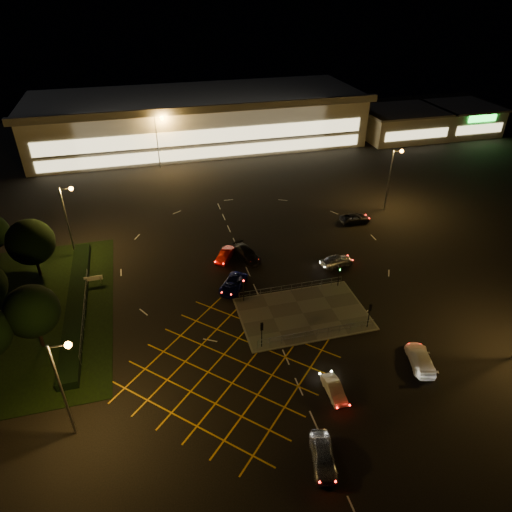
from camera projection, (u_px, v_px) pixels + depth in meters
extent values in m
plane|color=black|center=(281.00, 306.00, 53.21)|extent=(180.00, 180.00, 0.00)
cube|color=#4C4944|center=(303.00, 314.00, 51.98)|extent=(14.00, 9.00, 0.12)
cube|color=black|center=(31.00, 313.00, 52.06)|extent=(18.00, 30.00, 0.08)
cube|color=black|center=(77.00, 303.00, 52.89)|extent=(2.00, 26.00, 1.00)
cube|color=beige|center=(198.00, 120.00, 101.30)|extent=(70.00, 25.00, 10.00)
cube|color=slate|center=(196.00, 96.00, 98.53)|extent=(72.00, 26.50, 0.60)
cube|color=#FFEAA5|center=(208.00, 137.00, 91.03)|extent=(66.00, 0.20, 3.00)
cube|color=#FFEAA5|center=(208.00, 152.00, 92.73)|extent=(66.00, 0.20, 2.20)
cube|color=beige|center=(401.00, 124.00, 105.75)|extent=(18.00, 14.00, 6.00)
cube|color=slate|center=(403.00, 110.00, 104.07)|extent=(18.80, 14.80, 0.40)
cube|color=#FFEAA5|center=(417.00, 135.00, 100.19)|extent=(15.30, 0.20, 2.00)
cube|color=beige|center=(461.00, 119.00, 109.20)|extent=(14.00, 14.00, 6.00)
cube|color=slate|center=(464.00, 106.00, 107.52)|extent=(14.80, 14.80, 0.40)
cube|color=#FFEAA5|center=(480.00, 129.00, 103.64)|extent=(11.90, 0.20, 2.00)
cube|color=#19E533|center=(483.00, 119.00, 102.28)|extent=(7.00, 0.30, 1.40)
cylinder|color=slate|center=(63.00, 393.00, 35.98)|extent=(0.20, 0.20, 10.00)
cylinder|color=slate|center=(58.00, 346.00, 33.58)|extent=(1.40, 0.12, 0.12)
sphere|color=orange|center=(68.00, 345.00, 33.75)|extent=(0.56, 0.56, 0.56)
cylinder|color=slate|center=(68.00, 223.00, 60.11)|extent=(0.20, 0.20, 10.00)
cylinder|color=slate|center=(65.00, 189.00, 57.70)|extent=(1.40, 0.12, 0.12)
sphere|color=orange|center=(71.00, 189.00, 57.88)|extent=(0.56, 0.56, 0.56)
cylinder|color=slate|center=(389.00, 181.00, 72.10)|extent=(0.20, 0.20, 10.00)
cylinder|color=slate|center=(398.00, 151.00, 69.70)|extent=(1.40, 0.12, 0.12)
sphere|color=orange|center=(402.00, 151.00, 69.88)|extent=(0.56, 0.56, 0.56)
cylinder|color=slate|center=(157.00, 143.00, 87.68)|extent=(0.20, 0.20, 10.00)
cylinder|color=slate|center=(158.00, 118.00, 85.28)|extent=(1.40, 0.12, 0.12)
sphere|color=orange|center=(162.00, 118.00, 85.46)|extent=(0.56, 0.56, 0.56)
cylinder|color=slate|center=(345.00, 125.00, 97.95)|extent=(0.20, 0.20, 10.00)
cylinder|color=slate|center=(351.00, 102.00, 95.55)|extent=(1.40, 0.12, 0.12)
sphere|color=orange|center=(354.00, 102.00, 95.73)|extent=(0.56, 0.56, 0.56)
cylinder|color=black|center=(262.00, 336.00, 46.58)|extent=(0.10, 0.10, 3.00)
cube|color=black|center=(262.00, 327.00, 45.94)|extent=(0.28, 0.18, 0.90)
sphere|color=#19FF33|center=(261.00, 326.00, 46.04)|extent=(0.16, 0.16, 0.16)
cylinder|color=black|center=(369.00, 316.00, 49.17)|extent=(0.10, 0.10, 3.00)
cube|color=black|center=(370.00, 308.00, 48.53)|extent=(0.28, 0.18, 0.90)
sphere|color=#19FF33|center=(370.00, 307.00, 48.63)|extent=(0.16, 0.16, 0.16)
cylinder|color=black|center=(244.00, 290.00, 53.12)|extent=(0.10, 0.10, 3.00)
cube|color=black|center=(243.00, 282.00, 52.49)|extent=(0.28, 0.18, 0.90)
sphere|color=#FF0C0C|center=(244.00, 283.00, 52.38)|extent=(0.16, 0.16, 0.16)
cylinder|color=black|center=(339.00, 276.00, 55.71)|extent=(0.10, 0.10, 3.00)
cube|color=black|center=(340.00, 267.00, 55.08)|extent=(0.28, 0.18, 0.90)
sphere|color=#19FF33|center=(340.00, 268.00, 54.97)|extent=(0.16, 0.16, 0.16)
cylinder|color=black|center=(38.00, 266.00, 57.86)|extent=(0.36, 0.36, 2.88)
sphere|color=black|center=(31.00, 242.00, 55.99)|extent=(5.76, 5.76, 5.76)
cylinder|color=black|center=(40.00, 336.00, 46.88)|extent=(0.36, 0.36, 2.70)
sphere|color=black|center=(32.00, 311.00, 45.13)|extent=(5.40, 5.40, 5.40)
imported|color=#ACAFB3|center=(323.00, 456.00, 35.98)|extent=(2.81, 4.88, 1.56)
imported|color=white|center=(334.00, 389.00, 41.90)|extent=(1.32, 3.71, 1.22)
imported|color=#0C114A|center=(233.00, 284.00, 55.84)|extent=(4.68, 5.38, 1.38)
imported|color=black|center=(247.00, 253.00, 61.72)|extent=(3.51, 5.56, 1.50)
imported|color=#9C9DA3|center=(337.00, 261.00, 60.18)|extent=(4.62, 2.34, 1.51)
imported|color=#9C0E0B|center=(226.00, 255.00, 61.49)|extent=(3.62, 4.22, 1.37)
imported|color=black|center=(355.00, 218.00, 70.65)|extent=(4.79, 2.26, 1.32)
imported|color=white|center=(421.00, 359.00, 45.03)|extent=(3.33, 5.43, 1.47)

